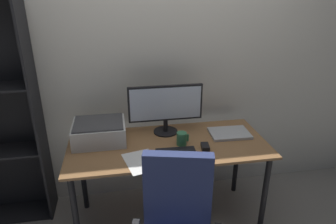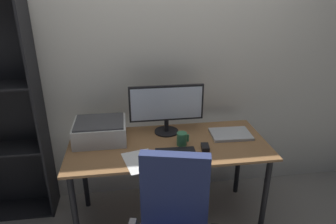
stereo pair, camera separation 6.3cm
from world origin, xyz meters
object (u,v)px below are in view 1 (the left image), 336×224
Objects in this scene: monitor at (166,106)px; coffee_mug at (182,139)px; desk at (168,153)px; mouse at (205,147)px; printer at (99,132)px; keyboard at (176,152)px; laptop at (229,133)px.

monitor reaches higher than coffee_mug.
desk is 2.55× the size of monitor.
mouse is (0.26, -0.12, 0.10)m from desk.
desk is 0.30m from mouse.
printer is (-0.53, -0.06, -0.16)m from monitor.
laptop is (0.49, 0.21, 0.00)m from keyboard.
laptop is (0.26, 0.19, -0.01)m from mouse.
monitor is 1.88× the size of laptop.
laptop is at bearing 13.06° from coffee_mug.
coffee_mug is at bearing -15.60° from printer.
printer reaches higher than mouse.
coffee_mug is (0.07, 0.12, 0.04)m from keyboard.
desk is 0.57m from printer.
laptop is at bearing 43.04° from mouse.
laptop is at bearing 7.39° from desk.
mouse reaches higher than keyboard.
monitor is at bearing 110.40° from coffee_mug.
mouse is at bearing -142.02° from laptop.
keyboard is (0.03, -0.15, 0.10)m from desk.
mouse is 0.24× the size of printer.
printer reaches higher than coffee_mug.
desk is 15.23× the size of coffee_mug.
coffee_mug is (0.10, -0.03, 0.14)m from desk.
mouse is at bearing -18.82° from printer.
mouse is (0.23, 0.02, 0.01)m from keyboard.
monitor is 2.08× the size of keyboard.
monitor is 5.98× the size of coffee_mug.
laptop is at bearing 25.44° from keyboard.
mouse reaches higher than laptop.
coffee_mug is at bearing 61.20° from keyboard.
printer is (-0.55, 0.29, 0.07)m from keyboard.
printer reaches higher than keyboard.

